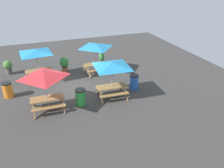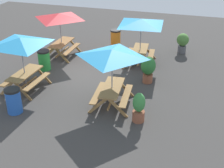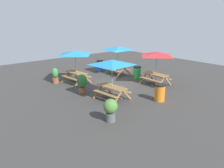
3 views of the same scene
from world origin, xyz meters
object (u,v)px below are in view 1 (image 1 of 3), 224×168
at_px(potted_plant_2, 102,59).
at_px(trash_bin_orange, 8,90).
at_px(trash_bin_green, 81,97).
at_px(potted_plant_0, 8,66).
at_px(picnic_table_0, 96,48).
at_px(picnic_table_1, 36,54).
at_px(trash_bin_blue, 134,82).
at_px(picnic_table_2, 112,67).
at_px(picnic_table_3, 44,78).
at_px(potted_plant_1, 64,64).

bearing_deg(potted_plant_2, trash_bin_orange, 22.54).
distance_m(trash_bin_green, potted_plant_0, 7.39).
relative_size(trash_bin_orange, potted_plant_2, 0.86).
xyz_separation_m(trash_bin_green, potted_plant_0, (4.15, -6.11, 0.13)).
height_order(trash_bin_green, trash_bin_orange, same).
height_order(trash_bin_green, potted_plant_2, potted_plant_2).
relative_size(picnic_table_0, picnic_table_1, 0.83).
distance_m(picnic_table_0, trash_bin_blue, 3.98).
distance_m(picnic_table_2, trash_bin_blue, 2.36).
bearing_deg(picnic_table_3, picnic_table_1, -86.15).
xyz_separation_m(picnic_table_1, picnic_table_3, (-0.21, 4.15, 0.00)).
bearing_deg(picnic_table_0, potted_plant_2, -128.38).
bearing_deg(trash_bin_green, potted_plant_2, -119.31).
bearing_deg(potted_plant_0, picnic_table_3, 111.08).
bearing_deg(picnic_table_1, picnic_table_0, 172.30).
xyz_separation_m(picnic_table_0, potted_plant_0, (6.31, -2.07, -1.37)).
height_order(picnic_table_0, potted_plant_2, picnic_table_0).
distance_m(trash_bin_blue, trash_bin_orange, 7.92).
height_order(picnic_table_1, potted_plant_1, picnic_table_1).
distance_m(picnic_table_3, potted_plant_2, 7.21).
relative_size(trash_bin_green, potted_plant_1, 0.81).
height_order(picnic_table_1, picnic_table_3, same).
xyz_separation_m(picnic_table_1, potted_plant_2, (-5.00, -1.05, -1.42)).
xyz_separation_m(picnic_table_3, potted_plant_2, (-4.79, -5.20, -1.42)).
bearing_deg(picnic_table_2, trash_bin_orange, -16.97).
xyz_separation_m(picnic_table_2, trash_bin_green, (2.00, 0.18, -1.49)).
height_order(picnic_table_0, trash_bin_orange, picnic_table_0).
distance_m(trash_bin_orange, potted_plant_2, 7.54).
height_order(picnic_table_1, trash_bin_green, picnic_table_1).
bearing_deg(potted_plant_2, picnic_table_1, 11.88).
height_order(picnic_table_3, trash_bin_blue, picnic_table_3).
distance_m(picnic_table_0, picnic_table_1, 4.19).
relative_size(picnic_table_2, picnic_table_3, 1.21).
distance_m(picnic_table_1, potted_plant_1, 2.44).
xyz_separation_m(picnic_table_2, trash_bin_blue, (-1.74, -0.54, -1.49)).
xyz_separation_m(trash_bin_green, potted_plant_1, (0.12, -5.01, 0.20)).
relative_size(picnic_table_3, trash_bin_blue, 2.38).
relative_size(trash_bin_blue, trash_bin_green, 1.00).
bearing_deg(picnic_table_0, trash_bin_orange, 10.02).
distance_m(trash_bin_orange, potted_plant_0, 3.73).
relative_size(trash_bin_blue, potted_plant_2, 0.86).
bearing_deg(potted_plant_2, picnic_table_3, 47.37).
xyz_separation_m(trash_bin_green, trash_bin_orange, (4.00, -2.39, 0.00)).
bearing_deg(trash_bin_blue, trash_bin_green, 10.86).
xyz_separation_m(picnic_table_1, potted_plant_1, (-1.92, -0.78, -1.29)).
relative_size(picnic_table_2, potted_plant_1, 2.32).
bearing_deg(picnic_table_1, potted_plant_2, -173.34).
relative_size(picnic_table_3, potted_plant_1, 1.92).
height_order(trash_bin_orange, potted_plant_2, potted_plant_2).
relative_size(picnic_table_1, potted_plant_0, 2.63).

